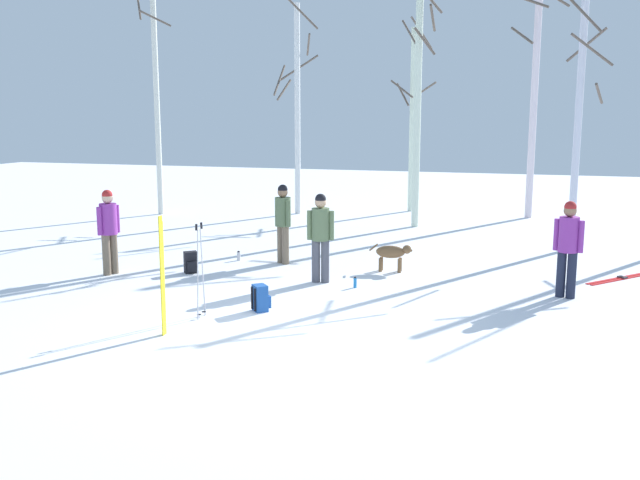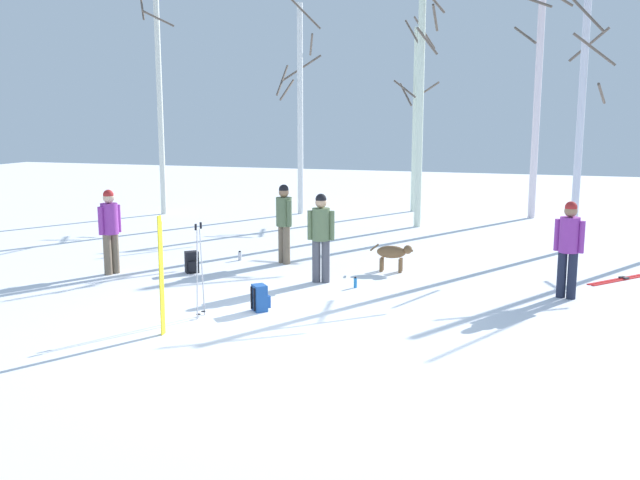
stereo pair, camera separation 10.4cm
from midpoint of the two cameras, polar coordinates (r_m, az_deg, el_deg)
name	(u,v)px [view 2 (the right image)]	position (r m, az deg, el deg)	size (l,w,h in m)	color
ground_plane	(289,329)	(10.80, -2.23, -7.17)	(60.00, 60.00, 0.00)	white
person_0	(110,226)	(14.86, -16.29, 1.08)	(0.34, 0.49, 1.72)	#72604C
person_1	(569,243)	(13.12, 19.52, -0.25)	(0.50, 0.34, 1.72)	#1E2338
person_2	(321,232)	(13.54, 0.30, 0.64)	(0.51, 0.34, 1.72)	#4C4C56
person_3	(284,219)	(15.30, -2.71, 1.73)	(0.44, 0.35, 1.72)	#72604C
dog	(393,253)	(14.64, 6.10, -1.05)	(0.90, 0.26, 0.57)	brown
ski_pair_planted_0	(161,276)	(10.58, -12.32, -2.84)	(0.03, 0.15, 1.76)	yellow
ski_pair_lying_0	(622,279)	(15.19, 23.25, -2.88)	(1.37, 1.56, 0.05)	red
ski_poles_0	(200,268)	(11.37, -9.37, -2.19)	(0.07, 0.28, 1.52)	#B2B2BC
backpack_0	(192,262)	(14.73, -10.03, -1.77)	(0.34, 0.35, 0.44)	black
backpack_1	(260,298)	(11.75, -4.57, -4.67)	(0.35, 0.34, 0.44)	#1E4C99
water_bottle_0	(355,283)	(13.30, 3.07, -3.43)	(0.06, 0.06, 0.21)	#1E72BF
water_bottle_1	(240,256)	(15.84, -6.25, -1.27)	(0.08, 0.08, 0.21)	silver
birch_tree_0	(159,85)	(23.39, -12.66, 12.01)	(1.40, 1.19, 7.74)	silver
birch_tree_1	(300,105)	(22.95, -1.50, 10.75)	(1.62, 1.63, 6.84)	silver
birch_tree_2	(415,116)	(23.70, 7.76, 9.82)	(1.46, 1.47, 6.19)	silver
birch_tree_3	(421,91)	(20.41, 8.22, 11.73)	(1.10, 1.10, 7.35)	silver
birch_tree_4	(538,88)	(22.92, 17.16, 11.57)	(1.67, 1.04, 7.65)	silver
birch_tree_5	(581,116)	(17.75, 20.36, 9.30)	(1.26, 1.23, 6.01)	silver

